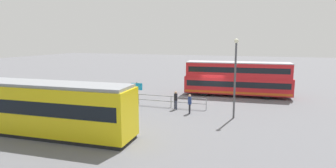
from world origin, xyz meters
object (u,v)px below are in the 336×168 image
tram_yellow (34,107)px  pedestrian_crossing (190,103)px  street_lamp (235,72)px  pedestrian_near_railing (176,99)px  info_sign (137,89)px  double_decker_bus (237,79)px

tram_yellow → pedestrian_crossing: size_ratio=8.38×
tram_yellow → street_lamp: street_lamp is taller
pedestrian_near_railing → street_lamp: bearing=167.9°
pedestrian_near_railing → pedestrian_crossing: pedestrian_near_railing is taller
info_sign → street_lamp: (-9.64, 1.90, 2.26)m
info_sign → street_lamp: 10.08m
street_lamp → tram_yellow: bearing=33.4°
pedestrian_near_railing → info_sign: 4.37m
pedestrian_near_railing → street_lamp: street_lamp is taller
pedestrian_near_railing → street_lamp: 6.17m
double_decker_bus → info_sign: 11.70m
tram_yellow → street_lamp: 15.15m
pedestrian_near_railing → info_sign: info_sign is taller
double_decker_bus → pedestrian_near_railing: (4.77, 8.17, -1.01)m
street_lamp → info_sign: bearing=-11.2°
double_decker_bus → pedestrian_crossing: 9.76m
pedestrian_crossing → tram_yellow: bearing=43.8°
pedestrian_near_railing → pedestrian_crossing: (-1.59, 1.00, -0.01)m
double_decker_bus → tram_yellow: 21.26m
tram_yellow → info_sign: tram_yellow is taller
pedestrian_near_railing → pedestrian_crossing: 1.88m
tram_yellow → double_decker_bus: bearing=-124.2°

